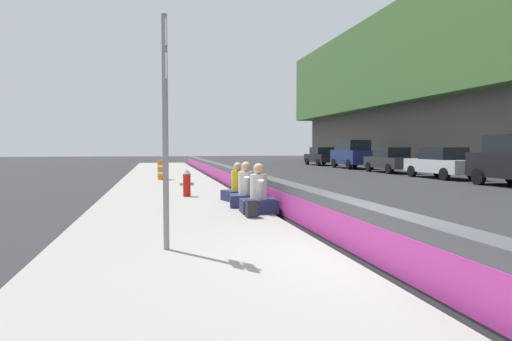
{
  "coord_description": "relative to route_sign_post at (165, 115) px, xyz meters",
  "views": [
    {
      "loc": [
        -5.92,
        3.12,
        1.73
      ],
      "look_at": [
        8.99,
        -0.19,
        0.92
      ],
      "focal_mm": 31.25,
      "sensor_mm": 36.0,
      "label": 1
    }
  ],
  "objects": [
    {
      "name": "parked_car_far",
      "position": [
        26.39,
        -15.23,
        -1.03
      ],
      "size": [
        4.84,
        2.15,
        2.28
      ],
      "color": "navy",
      "rests_on": "ground_plane"
    },
    {
      "name": "parked_car_fourth",
      "position": [
        14.71,
        -15.16,
        -1.35
      ],
      "size": [
        4.55,
        2.04,
        1.71
      ],
      "color": "silver",
      "rests_on": "ground_plane"
    },
    {
      "name": "seated_person_rear",
      "position": [
        6.01,
        -2.2,
        -1.72
      ],
      "size": [
        0.91,
        0.99,
        1.14
      ],
      "color": "#23284C",
      "rests_on": "sidewalk_strip"
    },
    {
      "name": "sidewalk_strip",
      "position": [
        -1.05,
        -0.34,
        -2.14
      ],
      "size": [
        80.0,
        4.4,
        0.14
      ],
      "primitive_type": "cube",
      "color": "gray",
      "rests_on": "ground_plane"
    },
    {
      "name": "backpack",
      "position": [
        2.79,
        -1.94,
        -1.88
      ],
      "size": [
        0.32,
        0.28,
        0.4
      ],
      "color": "#232328",
      "rests_on": "sidewalk_strip"
    },
    {
      "name": "ground_plane",
      "position": [
        -1.05,
        -2.99,
        -2.21
      ],
      "size": [
        160.0,
        160.0,
        0.0
      ],
      "primitive_type": "plane",
      "color": "#2B2B2D",
      "rests_on": "ground"
    },
    {
      "name": "fire_hydrant",
      "position": [
        7.44,
        -0.79,
        -1.62
      ],
      "size": [
        0.26,
        0.46,
        0.88
      ],
      "color": "red",
      "rests_on": "sidewalk_strip"
    },
    {
      "name": "parked_car_midline",
      "position": [
        20.36,
        -15.25,
        -1.35
      ],
      "size": [
        4.54,
        2.02,
        1.71
      ],
      "color": "#28282D",
      "rests_on": "ground_plane"
    },
    {
      "name": "construction_barrel",
      "position": [
        15.16,
        -0.13,
        -1.59
      ],
      "size": [
        0.54,
        0.54,
        0.95
      ],
      "color": "orange",
      "rests_on": "sidewalk_strip"
    },
    {
      "name": "seated_person_middle",
      "position": [
        4.61,
        -2.18,
        -1.7
      ],
      "size": [
        0.84,
        0.95,
        1.2
      ],
      "color": "#23284C",
      "rests_on": "sidewalk_strip"
    },
    {
      "name": "parked_car_farther",
      "position": [
        32.87,
        -15.06,
        -1.35
      ],
      "size": [
        4.54,
        2.04,
        1.71
      ],
      "color": "black",
      "rests_on": "ground_plane"
    },
    {
      "name": "seated_person_foreground",
      "position": [
        3.48,
        -2.26,
        -1.7
      ],
      "size": [
        0.77,
        0.89,
        1.2
      ],
      "color": "#23284C",
      "rests_on": "sidewalk_strip"
    },
    {
      "name": "route_sign_post",
      "position": [
        0.0,
        0.0,
        0.0
      ],
      "size": [
        0.44,
        0.09,
        3.6
      ],
      "color": "gray",
      "rests_on": "sidewalk_strip"
    },
    {
      "name": "jersey_barrier",
      "position": [
        -1.05,
        -2.98,
        -1.79
      ],
      "size": [
        76.0,
        0.45,
        0.85
      ],
      "color": "#47474C",
      "rests_on": "ground_plane"
    }
  ]
}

